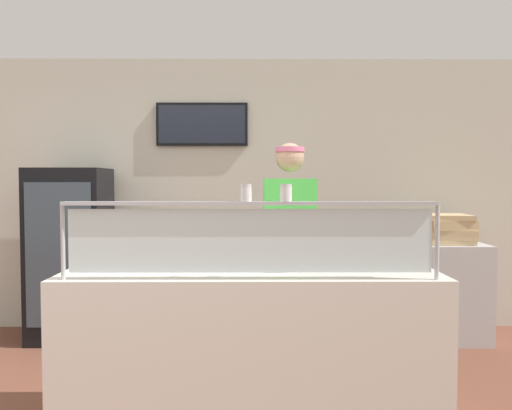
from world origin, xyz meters
TOP-DOWN VIEW (x-y plane):
  - ground_plane at (1.11, 1.00)m, footprint 12.00×12.00m
  - shop_rear_unit at (1.10, 2.59)m, footprint 6.61×0.13m
  - serving_counter at (1.11, 0.37)m, footprint 2.21×0.75m
  - sneeze_guard at (1.11, 0.06)m, footprint 2.04×0.06m
  - pizza_tray at (1.25, 0.47)m, footprint 0.41×0.41m
  - pizza_server at (1.30, 0.45)m, footprint 0.15×0.29m
  - parmesan_shaker at (1.08, 0.06)m, footprint 0.06×0.06m
  - pepper_flake_shaker at (1.30, 0.06)m, footprint 0.06×0.06m
  - worker_figure at (1.40, 1.10)m, footprint 0.41×0.50m
  - drink_fridge at (-0.59, 2.15)m, footprint 0.68×0.61m
  - prep_shelf at (2.92, 2.10)m, footprint 0.70×0.55m
  - pizza_box_stack at (2.92, 2.10)m, footprint 0.44×0.43m

SIDE VIEW (x-z plane):
  - ground_plane at x=1.11m, z-range 0.00..0.00m
  - prep_shelf at x=2.92m, z-range 0.00..0.90m
  - serving_counter at x=1.11m, z-range 0.00..0.95m
  - drink_fridge at x=-0.59m, z-range 0.00..1.60m
  - pizza_tray at x=1.25m, z-range 0.95..0.98m
  - pizza_server at x=1.30m, z-range 0.99..0.99m
  - worker_figure at x=1.40m, z-range 0.13..1.89m
  - pizza_box_stack at x=2.92m, z-range 0.90..1.17m
  - sneeze_guard at x=1.11m, z-range 1.01..1.43m
  - shop_rear_unit at x=1.10m, z-range 0.01..2.71m
  - pepper_flake_shaker at x=1.30m, z-range 1.37..1.46m
  - parmesan_shaker at x=1.08m, z-range 1.37..1.46m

